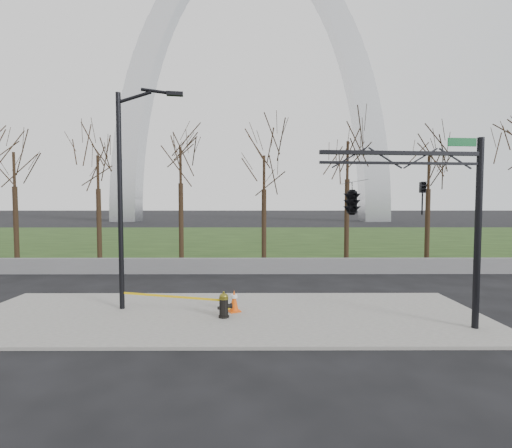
{
  "coord_description": "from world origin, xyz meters",
  "views": [
    {
      "loc": [
        0.99,
        -12.62,
        3.94
      ],
      "look_at": [
        1.04,
        2.0,
        3.18
      ],
      "focal_mm": 25.43,
      "sensor_mm": 36.0,
      "label": 1
    }
  ],
  "objects_px": {
    "fire_hydrant": "(224,305)",
    "traffic_cone": "(234,301)",
    "traffic_signal_mast": "(377,198)",
    "street_light": "(126,185)"
  },
  "relations": [
    {
      "from": "traffic_signal_mast",
      "to": "street_light",
      "type": "bearing_deg",
      "value": 159.35
    },
    {
      "from": "traffic_cone",
      "to": "traffic_signal_mast",
      "type": "relative_size",
      "value": 0.13
    },
    {
      "from": "traffic_cone",
      "to": "traffic_signal_mast",
      "type": "height_order",
      "value": "traffic_signal_mast"
    },
    {
      "from": "fire_hydrant",
      "to": "traffic_cone",
      "type": "height_order",
      "value": "fire_hydrant"
    },
    {
      "from": "fire_hydrant",
      "to": "traffic_signal_mast",
      "type": "xyz_separation_m",
      "value": [
        4.71,
        -1.34,
        3.63
      ]
    },
    {
      "from": "fire_hydrant",
      "to": "traffic_signal_mast",
      "type": "height_order",
      "value": "traffic_signal_mast"
    },
    {
      "from": "fire_hydrant",
      "to": "street_light",
      "type": "height_order",
      "value": "street_light"
    },
    {
      "from": "fire_hydrant",
      "to": "traffic_signal_mast",
      "type": "bearing_deg",
      "value": -37.03
    },
    {
      "from": "fire_hydrant",
      "to": "traffic_cone",
      "type": "distance_m",
      "value": 0.74
    },
    {
      "from": "traffic_cone",
      "to": "street_light",
      "type": "height_order",
      "value": "street_light"
    }
  ]
}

